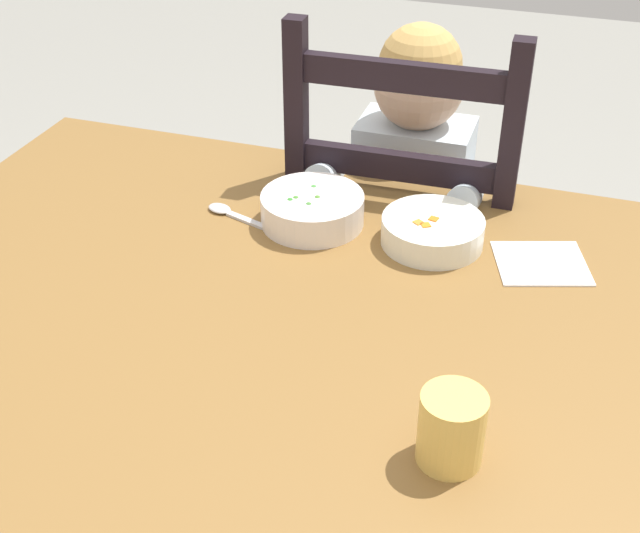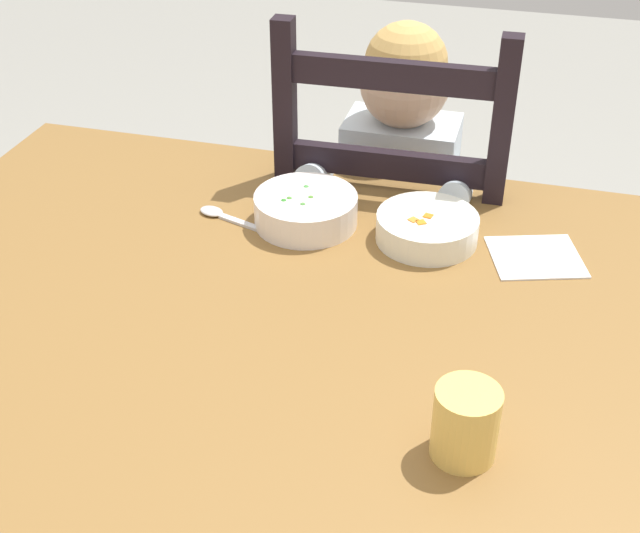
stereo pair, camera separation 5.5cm
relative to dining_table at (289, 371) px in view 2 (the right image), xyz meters
The scene contains 8 objects.
dining_table is the anchor object (origin of this frame).
dining_chair 0.60m from the dining_table, 84.90° to the left, with size 0.43×0.43×1.02m.
child_figure 0.57m from the dining_table, 85.00° to the left, with size 0.32×0.31×0.98m.
bowl_of_peas 0.31m from the dining_table, 100.82° to the left, with size 0.17×0.17×0.05m.
bowl_of_carrots 0.34m from the dining_table, 61.20° to the left, with size 0.17×0.17×0.05m.
spoon 0.34m from the dining_table, 127.61° to the left, with size 0.14×0.06×0.01m.
drinking_cup 0.35m from the dining_table, 33.91° to the right, with size 0.08×0.08×0.09m, color #EFC45E.
paper_napkin 0.44m from the dining_table, 39.40° to the left, with size 0.14×0.13×0.00m, color white.
Camera 2 is at (0.30, -0.92, 1.47)m, focal length 48.05 mm.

